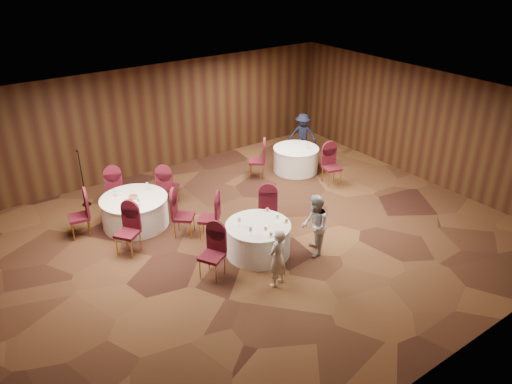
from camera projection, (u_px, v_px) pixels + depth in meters
ground at (254, 239)px, 11.83m from camera, size 12.00×12.00×0.00m
room_shell at (254, 163)px, 10.95m from camera, size 12.00×12.00×12.00m
table_main at (258, 239)px, 11.12m from camera, size 1.45×1.45×0.74m
table_left at (135, 211)px, 12.26m from camera, size 1.63×1.63×0.74m
table_right at (296, 159)px, 15.16m from camera, size 1.38×1.38×0.74m
chairs_main at (231, 225)px, 11.40m from camera, size 2.95×2.10×1.00m
chairs_left at (135, 207)px, 12.19m from camera, size 3.11×3.12×1.00m
chairs_right at (294, 164)px, 14.51m from camera, size 2.15×2.33×1.00m
tabletop_main at (267, 222)px, 10.86m from camera, size 1.08×1.07×0.22m
tabletop_left at (133, 195)px, 12.06m from camera, size 0.84×0.85×0.22m
tabletop_right at (307, 144)px, 14.87m from camera, size 0.08×0.08×0.22m
mic_stand at (84, 190)px, 13.15m from camera, size 0.24×0.24×1.55m
woman_a at (277, 258)px, 9.98m from camera, size 0.53×0.42×1.29m
woman_b at (315, 226)px, 10.95m from camera, size 0.86×0.90×1.45m
man_c at (303, 134)px, 16.16m from camera, size 0.97×1.03×1.39m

